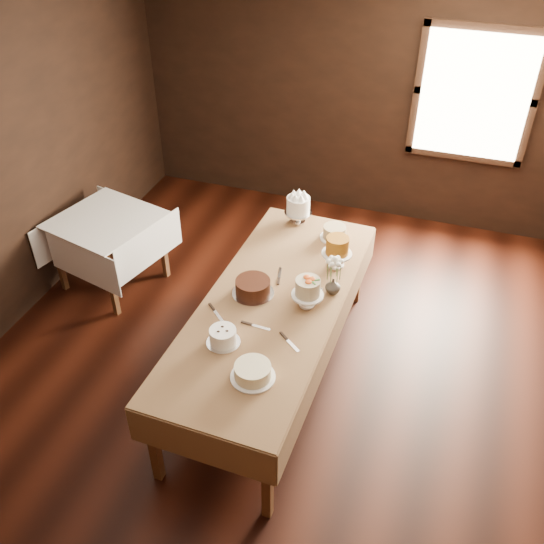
{
  "coord_description": "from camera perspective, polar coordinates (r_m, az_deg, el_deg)",
  "views": [
    {
      "loc": [
        1.26,
        -3.52,
        3.92
      ],
      "look_at": [
        0.0,
        0.2,
        0.95
      ],
      "focal_mm": 39.75,
      "sensor_mm": 36.0,
      "label": 1
    }
  ],
  "objects": [
    {
      "name": "floor",
      "position": [
        5.41,
        -0.69,
        -9.27
      ],
      "size": [
        5.0,
        6.0,
        0.01
      ],
      "primitive_type": "cube",
      "color": "black",
      "rests_on": "ground"
    },
    {
      "name": "ceiling",
      "position": [
        3.9,
        -1.01,
        20.43
      ],
      "size": [
        5.0,
        6.0,
        0.01
      ],
      "primitive_type": "cube",
      "color": "beige",
      "rests_on": "wall_back"
    },
    {
      "name": "wall_back",
      "position": [
        7.1,
        7.57,
        16.0
      ],
      "size": [
        5.0,
        0.02,
        2.8
      ],
      "primitive_type": "cube",
      "color": "black",
      "rests_on": "ground"
    },
    {
      "name": "window",
      "position": [
        6.86,
        18.61,
        15.47
      ],
      "size": [
        1.1,
        0.05,
        1.3
      ],
      "primitive_type": "cube",
      "color": "#FFEABF",
      "rests_on": "wall_back"
    },
    {
      "name": "display_table",
      "position": [
        4.84,
        0.07,
        -3.36
      ],
      "size": [
        1.13,
        2.74,
        0.84
      ],
      "rotation": [
        0.0,
        0.0,
        -0.03
      ],
      "color": "#4B2C18",
      "rests_on": "ground"
    },
    {
      "name": "side_table",
      "position": [
        6.19,
        -15.4,
        4.14
      ],
      "size": [
        1.12,
        1.12,
        0.78
      ],
      "rotation": [
        0.0,
        0.0,
        -0.25
      ],
      "color": "#4B2C18",
      "rests_on": "ground"
    },
    {
      "name": "cake_meringue",
      "position": [
        5.7,
        2.48,
        5.82
      ],
      "size": [
        0.28,
        0.28,
        0.28
      ],
      "color": "silver",
      "rests_on": "display_table"
    },
    {
      "name": "cake_speckled",
      "position": [
        5.53,
        5.93,
        3.71
      ],
      "size": [
        0.28,
        0.28,
        0.12
      ],
      "color": "white",
      "rests_on": "display_table"
    },
    {
      "name": "cake_caramel",
      "position": [
        5.14,
        6.16,
        1.76
      ],
      "size": [
        0.27,
        0.27,
        0.3
      ],
      "color": "white",
      "rests_on": "display_table"
    },
    {
      "name": "cake_chocolate",
      "position": [
        4.84,
        -1.82,
        -1.49
      ],
      "size": [
        0.4,
        0.4,
        0.13
      ],
      "color": "silver",
      "rests_on": "display_table"
    },
    {
      "name": "cake_flowers",
      "position": [
        4.7,
        3.38,
        -2.09
      ],
      "size": [
        0.25,
        0.25,
        0.26
      ],
      "color": "white",
      "rests_on": "display_table"
    },
    {
      "name": "cake_swirl",
      "position": [
        4.42,
        -4.66,
        -6.15
      ],
      "size": [
        0.28,
        0.28,
        0.13
      ],
      "color": "silver",
      "rests_on": "display_table"
    },
    {
      "name": "cake_cream",
      "position": [
        4.17,
        -1.84,
        -9.46
      ],
      "size": [
        0.31,
        0.31,
        0.11
      ],
      "color": "white",
      "rests_on": "display_table"
    },
    {
      "name": "cake_server_a",
      "position": [
        4.57,
        -1.04,
        -5.26
      ],
      "size": [
        0.24,
        0.04,
        0.01
      ],
      "primitive_type": "cube",
      "rotation": [
        0.0,
        0.0,
        -0.05
      ],
      "color": "silver",
      "rests_on": "display_table"
    },
    {
      "name": "cake_server_b",
      "position": [
        4.43,
        1.97,
        -6.97
      ],
      "size": [
        0.2,
        0.17,
        0.01
      ],
      "primitive_type": "cube",
      "rotation": [
        0.0,
        0.0,
        -0.68
      ],
      "color": "silver",
      "rests_on": "display_table"
    },
    {
      "name": "cake_server_c",
      "position": [
        5.09,
        0.75,
        -0.06
      ],
      "size": [
        0.08,
        0.24,
        0.01
      ],
      "primitive_type": "cube",
      "rotation": [
        0.0,
        0.0,
        1.8
      ],
      "color": "silver",
      "rests_on": "display_table"
    },
    {
      "name": "cake_server_d",
      "position": [
        4.93,
        3.99,
        -1.65
      ],
      "size": [
        0.23,
        0.12,
        0.01
      ],
      "primitive_type": "cube",
      "rotation": [
        0.0,
        0.0,
        0.44
      ],
      "color": "silver",
      "rests_on": "display_table"
    },
    {
      "name": "cake_server_e",
      "position": [
        4.68,
        -5.11,
        -4.15
      ],
      "size": [
        0.2,
        0.18,
        0.01
      ],
      "primitive_type": "cube",
      "rotation": [
        0.0,
        0.0,
        -0.73
      ],
      "color": "silver",
      "rests_on": "display_table"
    },
    {
      "name": "flower_vase",
      "position": [
        4.88,
        5.79,
        -1.33
      ],
      "size": [
        0.14,
        0.14,
        0.13
      ],
      "primitive_type": "imported",
      "rotation": [
        0.0,
        0.0,
        3.24
      ],
      "color": "#2D2823",
      "rests_on": "display_table"
    },
    {
      "name": "flower_bouquet",
      "position": [
        4.76,
        5.92,
        0.42
      ],
      "size": [
        0.14,
        0.14,
        0.2
      ],
      "primitive_type": null,
      "color": "white",
      "rests_on": "flower_vase"
    }
  ]
}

